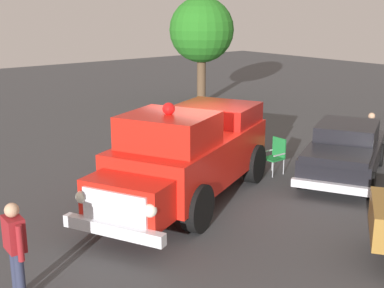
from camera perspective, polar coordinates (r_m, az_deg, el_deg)
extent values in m
plane|color=#424244|center=(13.11, 1.75, -5.63)|extent=(60.00, 60.00, 0.00)
cylinder|color=black|center=(10.91, 0.63, -7.10)|extent=(0.73, 1.08, 1.04)
cylinder|color=black|center=(11.85, -8.15, -5.40)|extent=(0.73, 1.08, 1.04)
cylinder|color=black|center=(13.96, 6.89, -2.16)|extent=(0.73, 1.08, 1.04)
cylinder|color=black|center=(14.71, -0.46, -1.15)|extent=(0.73, 1.08, 1.04)
cube|color=red|center=(12.63, 0.00, -1.40)|extent=(3.99, 5.33, 1.10)
cube|color=red|center=(10.33, -7.08, -6.13)|extent=(1.98, 1.57, 0.84)
cube|color=red|center=(11.41, -2.57, 1.45)|extent=(2.44, 2.35, 0.76)
cube|color=#B21914|center=(13.81, 2.86, 3.23)|extent=(2.50, 2.37, 0.60)
cube|color=silver|center=(9.99, -8.50, -6.95)|extent=(1.35, 0.72, 0.64)
cube|color=silver|center=(10.08, -8.74, -9.35)|extent=(2.11, 1.14, 0.24)
sphere|color=white|center=(9.56, -4.64, -7.35)|extent=(0.35, 0.35, 0.26)
sphere|color=white|center=(10.40, -12.07, -5.75)|extent=(0.35, 0.35, 0.26)
sphere|color=red|center=(11.30, -2.60, 3.92)|extent=(0.37, 0.37, 0.28)
cylinder|color=black|center=(13.53, 18.99, -4.28)|extent=(0.55, 0.72, 0.68)
cylinder|color=black|center=(13.73, 12.17, -3.49)|extent=(0.55, 0.72, 0.68)
cylinder|color=black|center=(16.30, 19.95, -1.11)|extent=(0.55, 0.72, 0.68)
cylinder|color=black|center=(16.46, 14.27, -0.49)|extent=(0.55, 0.72, 0.68)
cube|color=black|center=(14.90, 16.48, -1.17)|extent=(3.56, 4.55, 0.64)
cube|color=black|center=(13.41, 15.74, -1.30)|extent=(2.10, 2.00, 0.20)
cube|color=black|center=(15.05, 16.79, 1.17)|extent=(2.27, 2.41, 0.56)
cube|color=silver|center=(12.90, 15.08, -4.62)|extent=(1.75, 1.03, 0.20)
cylinder|color=#B7BABF|center=(17.50, 19.49, -0.39)|extent=(0.04, 0.04, 0.44)
cylinder|color=#B7BABF|center=(17.58, 18.09, -0.20)|extent=(0.04, 0.04, 0.44)
cylinder|color=#B7BABF|center=(17.92, 19.76, -0.06)|extent=(0.04, 0.04, 0.44)
cylinder|color=#B7BABF|center=(18.00, 18.39, 0.12)|extent=(0.04, 0.04, 0.44)
cube|color=#B21E1E|center=(17.69, 19.00, 0.61)|extent=(0.62, 0.62, 0.04)
cube|color=#B21E1E|center=(17.86, 19.23, 1.66)|extent=(0.46, 0.22, 0.56)
cube|color=#B7BABF|center=(17.61, 19.81, 1.02)|extent=(0.20, 0.42, 0.03)
cube|color=#B7BABF|center=(17.70, 18.28, 1.22)|extent=(0.20, 0.42, 0.03)
cylinder|color=#B7BABF|center=(14.48, 8.92, -2.84)|extent=(0.03, 0.03, 0.44)
cylinder|color=#B7BABF|center=(14.77, 7.68, -2.43)|extent=(0.03, 0.03, 0.44)
cylinder|color=#B7BABF|center=(14.79, 10.10, -2.51)|extent=(0.03, 0.03, 0.44)
cylinder|color=#B7BABF|center=(15.08, 8.86, -2.12)|extent=(0.03, 0.03, 0.44)
cube|color=#1E7F38|center=(14.71, 8.93, -1.60)|extent=(0.48, 0.48, 0.04)
cube|color=#1E7F38|center=(14.80, 9.61, -0.37)|extent=(0.48, 0.04, 0.56)
cube|color=#B7BABF|center=(14.51, 9.64, -1.19)|extent=(0.04, 0.44, 0.03)
cube|color=#B7BABF|center=(14.82, 8.28, -0.78)|extent=(0.04, 0.44, 0.03)
cylinder|color=#B7BABF|center=(15.80, 6.56, -1.22)|extent=(0.03, 0.03, 0.44)
cylinder|color=#B7BABF|center=(15.45, 5.66, -1.58)|extent=(0.03, 0.03, 0.44)
cylinder|color=#B7BABF|center=(16.04, 5.24, -0.94)|extent=(0.03, 0.03, 0.44)
cylinder|color=#B7BABF|center=(15.69, 4.33, -1.28)|extent=(0.03, 0.03, 0.44)
cube|color=#B21E1E|center=(15.68, 5.47, -0.43)|extent=(0.57, 0.57, 0.04)
cube|color=#B21E1E|center=(15.74, 4.77, 0.72)|extent=(0.14, 0.48, 0.56)
cube|color=#B7BABF|center=(15.83, 5.97, 0.33)|extent=(0.44, 0.13, 0.03)
cube|color=#B7BABF|center=(15.44, 4.98, -0.02)|extent=(0.44, 0.13, 0.03)
cylinder|color=#383842|center=(17.47, 19.09, -0.36)|extent=(0.17, 0.17, 0.45)
cylinder|color=#383842|center=(17.51, 18.45, -0.28)|extent=(0.17, 0.17, 0.45)
cube|color=#383842|center=(17.55, 19.27, 0.66)|extent=(0.30, 0.46, 0.13)
cube|color=#383842|center=(17.59, 18.63, 0.74)|extent=(0.30, 0.46, 0.13)
cube|color=#26262D|center=(17.70, 19.16, 1.78)|extent=(0.45, 0.35, 0.54)
sphere|color=tan|center=(17.60, 19.25, 2.94)|extent=(0.29, 0.29, 0.22)
cylinder|color=#2D334C|center=(9.12, -18.91, -13.23)|extent=(0.15, 0.15, 0.88)
cylinder|color=#2D334C|center=(8.93, -18.46, -13.82)|extent=(0.15, 0.15, 0.88)
cube|color=maroon|center=(8.71, -19.09, -9.35)|extent=(0.43, 0.27, 0.56)
cylinder|color=maroon|center=(8.98, -19.59, -9.09)|extent=(0.10, 0.10, 0.60)
cylinder|color=maroon|center=(8.50, -18.48, -10.38)|extent=(0.10, 0.10, 0.60)
sphere|color=tan|center=(8.56, -19.32, -6.91)|extent=(0.24, 0.24, 0.23)
cylinder|color=brown|center=(24.82, 1.04, 7.24)|extent=(0.42, 0.42, 2.45)
sphere|color=#25731E|center=(24.61, 1.06, 12.52)|extent=(3.02, 3.02, 3.02)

